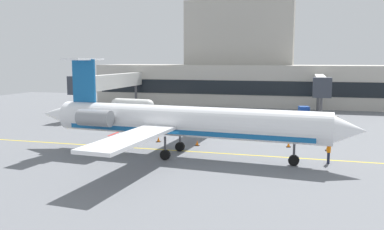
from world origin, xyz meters
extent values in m
cube|color=slate|center=(0.00, 0.00, -0.05)|extent=(120.00, 120.00, 0.10)
cube|color=yellow|center=(0.00, 2.67, 0.00)|extent=(108.00, 0.24, 0.01)
cube|color=red|center=(-9.95, 11.71, 0.00)|extent=(0.30, 8.00, 0.01)
cube|color=#B7B2A8|center=(0.88, 46.19, 3.85)|extent=(59.52, 12.39, 7.70)
cube|color=#A8A49A|center=(-1.31, 49.29, 14.02)|extent=(21.32, 8.67, 12.66)
cube|color=black|center=(0.88, 39.95, 3.63)|extent=(57.13, 0.12, 2.61)
cube|color=silver|center=(-19.72, 29.36, 5.09)|extent=(1.40, 21.27, 2.40)
cube|color=#2D333D|center=(-19.72, 17.83, 5.09)|extent=(2.40, 2.00, 2.64)
cylinder|color=#4C4C51|center=(-19.72, 38.50, 1.94)|extent=(0.44, 0.44, 3.89)
cylinder|color=#4C4C51|center=(-19.72, 19.53, 1.94)|extent=(0.44, 0.44, 3.89)
cube|color=silver|center=(14.01, 31.67, 5.11)|extent=(1.40, 16.66, 2.40)
cube|color=#2D333D|center=(14.01, 22.44, 5.11)|extent=(2.40, 2.00, 2.64)
cylinder|color=#4C4C51|center=(14.01, 38.50, 1.95)|extent=(0.44, 0.44, 3.91)
cylinder|color=#4C4C51|center=(14.01, 24.14, 1.95)|extent=(0.44, 0.44, 3.91)
cylinder|color=white|center=(1.54, 0.58, 3.25)|extent=(25.53, 4.58, 2.76)
cube|color=#145999|center=(1.54, 0.58, 2.49)|extent=(22.97, 4.12, 0.50)
cone|color=white|center=(15.17, -0.40, 3.25)|extent=(3.22, 2.92, 2.71)
cone|color=white|center=(-12.36, 1.59, 3.25)|extent=(3.75, 2.60, 2.35)
cube|color=white|center=(0.16, 7.58, 2.84)|extent=(3.75, 11.17, 0.28)
cube|color=white|center=(-0.83, -6.14, 2.84)|extent=(3.75, 11.17, 0.28)
cylinder|color=gray|center=(-6.41, 3.34, 3.46)|extent=(3.41, 1.75, 1.52)
cylinder|color=gray|center=(-6.72, -1.00, 3.46)|extent=(3.41, 1.75, 1.52)
cube|color=#145999|center=(-9.10, 1.35, 6.73)|extent=(2.50, 0.42, 4.20)
cube|color=white|center=(-9.10, 1.35, 8.83)|extent=(2.25, 4.55, 0.20)
cylinder|color=#3F3F44|center=(11.16, -0.11, 1.39)|extent=(0.20, 0.20, 1.42)
cylinder|color=black|center=(11.16, -0.11, 0.45)|extent=(0.92, 0.41, 0.90)
cylinder|color=#3F3F44|center=(0.40, 2.47, 1.39)|extent=(0.20, 0.20, 1.42)
cylinder|color=black|center=(0.40, 2.47, 0.45)|extent=(0.92, 0.41, 0.90)
cylinder|color=#3F3F44|center=(0.14, -1.11, 1.39)|extent=(0.20, 0.20, 1.42)
cylinder|color=black|center=(0.14, -1.11, 0.45)|extent=(0.92, 0.41, 0.90)
cube|color=#1E4CB2|center=(12.02, 26.77, 0.60)|extent=(2.43, 4.11, 0.50)
cube|color=#1A4197|center=(11.77, 27.82, 1.37)|extent=(1.74, 1.83, 1.06)
cylinder|color=black|center=(10.94, 27.90, 0.35)|extent=(0.44, 0.75, 0.70)
cylinder|color=black|center=(12.47, 28.26, 0.35)|extent=(0.44, 0.75, 0.70)
cylinder|color=black|center=(11.57, 25.27, 0.35)|extent=(0.44, 0.75, 0.70)
cylinder|color=black|center=(13.10, 25.64, 0.35)|extent=(0.44, 0.75, 0.70)
cube|color=silver|center=(13.98, 17.48, 0.61)|extent=(3.94, 3.45, 0.53)
cube|color=#B8B1A9|center=(14.82, 16.91, 1.46)|extent=(2.06, 2.09, 1.17)
cylinder|color=black|center=(15.51, 17.48, 0.35)|extent=(0.74, 0.63, 0.70)
cylinder|color=black|center=(14.54, 16.06, 0.35)|extent=(0.74, 0.63, 0.70)
cylinder|color=black|center=(13.43, 18.90, 0.35)|extent=(0.74, 0.63, 0.70)
cylinder|color=black|center=(12.46, 17.48, 0.35)|extent=(0.74, 0.63, 0.70)
cylinder|color=white|center=(-16.11, 28.61, 1.30)|extent=(6.32, 2.64, 1.90)
sphere|color=white|center=(-13.07, 28.24, 1.30)|extent=(1.86, 1.86, 1.86)
sphere|color=white|center=(-19.16, 28.99, 1.30)|extent=(1.86, 1.86, 1.86)
cube|color=#59595B|center=(-17.95, 28.61, 0.17)|extent=(0.60, 1.71, 0.35)
cube|color=#59595B|center=(-14.27, 28.61, 0.17)|extent=(0.60, 1.71, 0.35)
cylinder|color=#191E33|center=(13.97, 1.58, 0.47)|extent=(0.18, 0.18, 0.95)
cylinder|color=#191E33|center=(14.01, 1.38, 0.47)|extent=(0.18, 0.18, 0.95)
cylinder|color=orange|center=(13.99, 1.48, 1.29)|extent=(0.34, 0.34, 0.69)
sphere|color=tan|center=(13.99, 1.48, 1.75)|extent=(0.24, 0.24, 0.24)
cylinder|color=orange|center=(13.95, 1.69, 1.69)|extent=(0.16, 0.40, 0.50)
cylinder|color=#F2590C|center=(13.95, 1.69, 1.91)|extent=(0.06, 0.06, 0.28)
cylinder|color=orange|center=(14.03, 1.26, 1.69)|extent=(0.16, 0.40, 0.50)
cylinder|color=#F2590C|center=(14.03, 1.26, 1.91)|extent=(0.06, 0.06, 0.28)
cone|color=orange|center=(14.18, 6.60, 0.28)|extent=(0.36, 0.36, 0.55)
cube|color=black|center=(14.18, 6.60, 0.02)|extent=(0.47, 0.47, 0.04)
cone|color=orange|center=(10.44, 7.23, 0.28)|extent=(0.36, 0.36, 0.55)
cube|color=black|center=(10.44, 7.23, 0.02)|extent=(0.47, 0.47, 0.04)
cone|color=orange|center=(-3.17, 6.15, 0.28)|extent=(0.36, 0.36, 0.55)
cube|color=black|center=(-3.17, 6.15, 0.02)|extent=(0.47, 0.47, 0.04)
cone|color=orange|center=(1.34, 5.42, 0.28)|extent=(0.36, 0.36, 0.55)
cube|color=black|center=(1.34, 5.42, 0.02)|extent=(0.47, 0.47, 0.04)
camera|label=1|loc=(11.89, -34.40, 8.84)|focal=38.17mm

